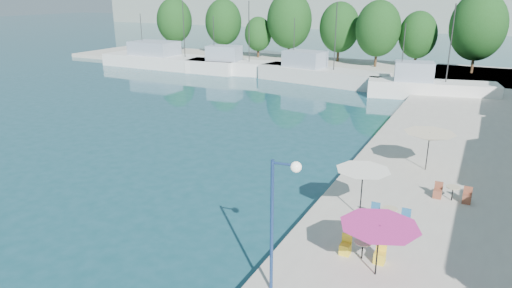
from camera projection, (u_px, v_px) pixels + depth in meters
The scene contains 21 objects.
quay_far at pixel (331, 67), 67.83m from camera, with size 90.00×16.00×0.60m, color #AFA89E.
hill_west at pixel (356, 1), 153.53m from camera, with size 180.00×40.00×16.00m, color gray.
trawler_01 at pixel (170, 61), 68.75m from camera, with size 22.83×6.12×10.20m.
trawler_02 at pixel (236, 66), 63.54m from camera, with size 15.29×5.91×10.20m.
trawler_03 at pixel (318, 74), 57.35m from camera, with size 16.97×6.83×10.20m.
trawler_04 at pixel (428, 88), 48.98m from camera, with size 13.65×6.02×10.20m.
tree_01 at pixel (174, 20), 82.60m from camera, with size 6.36×6.36×9.41m.
tree_02 at pixel (223, 22), 78.87m from camera, with size 6.27×6.27×9.29m.
tree_03 at pixel (258, 34), 74.60m from camera, with size 4.42×4.42×6.55m.
tree_04 at pixel (289, 20), 72.20m from camera, with size 7.12×7.12×10.53m.
tree_05 at pixel (339, 27), 69.47m from camera, with size 6.08×6.08×8.99m.
tree_06 at pixel (378, 29), 64.40m from camera, with size 6.29×6.29×9.31m.
tree_07 at pixel (418, 35), 64.43m from camera, with size 5.30×5.30×7.85m.
tree_08 at pixel (478, 26), 59.05m from camera, with size 7.10×7.10×10.51m.
umbrella_pink at pixel (379, 232), 16.80m from camera, with size 3.00×3.00×2.08m.
umbrella_white at pixel (363, 175), 21.26m from camera, with size 2.57×2.57×2.39m.
umbrella_cream at pixel (429, 137), 26.99m from camera, with size 2.99×2.99×2.35m.
cafe_table_01 at pixel (362, 252), 18.33m from camera, with size 1.82×0.70×0.76m.
cafe_table_02 at pixel (389, 218), 21.13m from camera, with size 1.82×0.70×0.76m.
cafe_table_03 at pixel (452, 195), 23.47m from camera, with size 1.82×0.70×0.76m.
street_lamp at pixel (281, 203), 15.30m from camera, with size 1.03×0.36×5.03m.
Camera 1 is at (12.86, 1.33, 10.80)m, focal length 32.00 mm.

